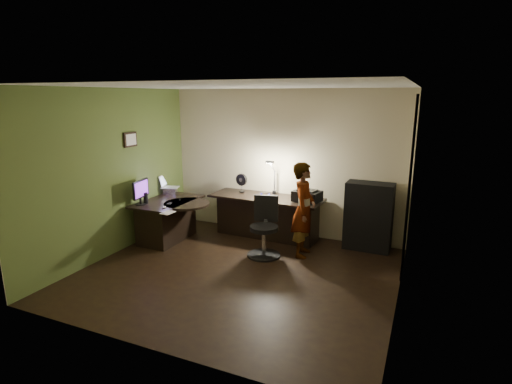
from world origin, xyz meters
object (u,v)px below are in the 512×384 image
at_px(monitor, 140,196).
at_px(person, 304,210).
at_px(desk_right, 266,217).
at_px(desk_left, 169,220).
at_px(office_chair, 264,228).
at_px(cabinet, 369,216).

distance_m(monitor, person, 2.80).
xyz_separation_m(desk_right, monitor, (-1.83, -1.25, 0.51)).
relative_size(monitor, person, 0.30).
height_order(desk_left, office_chair, office_chair).
distance_m(desk_right, cabinet, 1.83).
height_order(desk_left, cabinet, cabinet).
distance_m(office_chair, person, 0.71).
distance_m(cabinet, person, 1.19).
xyz_separation_m(cabinet, person, (-0.94, -0.70, 0.19)).
xyz_separation_m(desk_left, office_chair, (1.87, -0.01, 0.12)).
bearing_deg(person, office_chair, 111.95).
bearing_deg(office_chair, desk_right, 96.95).
bearing_deg(desk_left, office_chair, -0.20).
bearing_deg(desk_left, person, 7.09).
bearing_deg(cabinet, desk_right, -173.83).
bearing_deg(desk_left, desk_right, 28.69).
bearing_deg(cabinet, desk_left, -162.10).
distance_m(desk_left, person, 2.49).
xyz_separation_m(desk_left, person, (2.44, 0.30, 0.40)).
distance_m(desk_right, monitor, 2.27).
relative_size(desk_left, monitor, 2.74).
bearing_deg(office_chair, monitor, 177.04).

